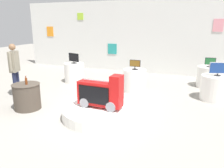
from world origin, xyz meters
TOP-DOWN VIEW (x-y plane):
  - ground_plane at (0.00, 0.00)m, footprint 30.00×30.00m
  - back_wall_display at (-0.00, 5.26)m, footprint 12.40×0.13m
  - main_display_pedestal at (0.37, -0.21)m, footprint 1.90×1.90m
  - novelty_firetruck_tv at (0.39, -0.21)m, footprint 1.12×0.42m
  - display_pedestal_left_rear at (2.93, 3.69)m, footprint 0.81×0.81m
  - tv_on_left_rear at (2.93, 3.69)m, footprint 0.36×0.20m
  - display_pedestal_center_rear at (-1.99, 2.52)m, footprint 0.77×0.77m
  - tv_on_center_rear at (-1.99, 2.52)m, footprint 0.50×0.22m
  - display_pedestal_right_rear at (3.11, 2.27)m, footprint 0.89×0.89m
  - tv_on_right_rear at (3.10, 2.26)m, footprint 0.50×0.20m
  - display_pedestal_far_right at (0.55, 2.23)m, footprint 0.78×0.78m
  - tv_on_far_right at (0.55, 2.23)m, footprint 0.37×0.19m
  - side_table_round at (-1.72, -0.43)m, footprint 0.74×0.74m
  - bottle_on_side_table at (-1.67, -0.45)m, footprint 0.06×0.06m
  - shopper_browsing_near_truck at (-2.82, 0.33)m, footprint 0.33×0.53m

SIDE VIEW (x-z plane):
  - ground_plane at x=0.00m, z-range 0.00..0.00m
  - main_display_pedestal at x=0.37m, z-range 0.00..0.26m
  - side_table_round at x=-1.72m, z-range 0.01..0.71m
  - display_pedestal_left_rear at x=2.93m, z-range 0.00..0.76m
  - display_pedestal_center_rear at x=-1.99m, z-range 0.00..0.76m
  - display_pedestal_right_rear at x=3.11m, z-range 0.00..0.76m
  - display_pedestal_far_right at x=0.55m, z-range 0.00..0.76m
  - novelty_firetruck_tv at x=0.39m, z-range 0.18..1.03m
  - bottle_on_side_table at x=-1.67m, z-range 0.68..0.91m
  - tv_on_left_rear at x=2.93m, z-range 0.76..1.09m
  - tv_on_far_right at x=0.55m, z-range 0.77..1.10m
  - tv_on_center_rear at x=-1.99m, z-range 0.76..1.16m
  - shopper_browsing_near_truck at x=-2.82m, z-range 0.14..1.81m
  - tv_on_right_rear at x=3.10m, z-range 0.77..1.18m
  - back_wall_display at x=0.00m, z-range 0.00..3.28m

